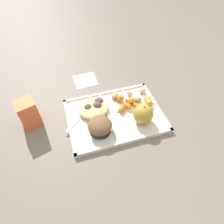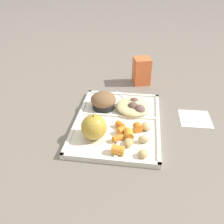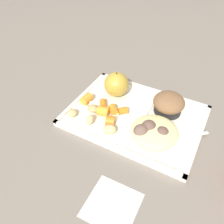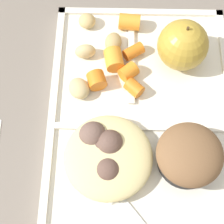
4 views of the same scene
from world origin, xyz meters
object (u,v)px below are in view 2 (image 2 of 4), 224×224
at_px(bran_muffin, 103,101).
at_px(plastic_fork, 130,101).
at_px(green_apple, 94,127).
at_px(milk_carton, 142,71).
at_px(lunch_tray, 118,122).

bearing_deg(bran_muffin, plastic_fork, -57.15).
relative_size(green_apple, milk_carton, 0.72).
distance_m(bran_muffin, plastic_fork, 0.11).
xyz_separation_m(green_apple, bran_muffin, (0.16, 0.00, -0.01)).
height_order(lunch_tray, bran_muffin, bran_muffin).
distance_m(lunch_tray, plastic_fork, 0.13).
bearing_deg(milk_carton, green_apple, 146.33).
distance_m(green_apple, plastic_fork, 0.24).
xyz_separation_m(green_apple, milk_carton, (0.39, -0.12, 0.01)).
xyz_separation_m(green_apple, plastic_fork, (0.22, -0.09, -0.04)).
distance_m(green_apple, bran_muffin, 0.16).
bearing_deg(lunch_tray, milk_carton, -11.57).
bearing_deg(green_apple, plastic_fork, -21.65).
bearing_deg(green_apple, lunch_tray, -32.90).
relative_size(green_apple, bran_muffin, 0.91).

